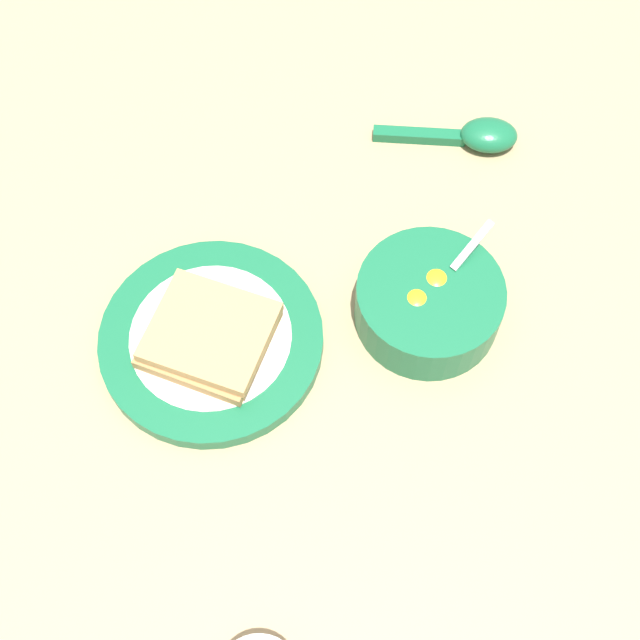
{
  "coord_description": "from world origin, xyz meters",
  "views": [
    {
      "loc": [
        0.15,
        0.28,
        0.75
      ],
      "look_at": [
        0.02,
        -0.07,
        0.02
      ],
      "focal_mm": 50.0,
      "sensor_mm": 36.0,
      "label": 1
    }
  ],
  "objects_px": {
    "egg_bowl": "(429,302)",
    "toast_sandwich": "(209,335)",
    "toast_plate": "(212,340)",
    "soup_spoon": "(476,135)"
  },
  "relations": [
    {
      "from": "toast_plate",
      "to": "toast_sandwich",
      "type": "xyz_separation_m",
      "value": [
        0.0,
        0.01,
        0.02
      ]
    },
    {
      "from": "soup_spoon",
      "to": "toast_sandwich",
      "type": "bearing_deg",
      "value": 22.47
    },
    {
      "from": "toast_plate",
      "to": "soup_spoon",
      "type": "xyz_separation_m",
      "value": [
        -0.33,
        -0.13,
        0.0
      ]
    },
    {
      "from": "egg_bowl",
      "to": "toast_plate",
      "type": "distance_m",
      "value": 0.2
    },
    {
      "from": "egg_bowl",
      "to": "toast_plate",
      "type": "height_order",
      "value": "egg_bowl"
    },
    {
      "from": "egg_bowl",
      "to": "toast_sandwich",
      "type": "xyz_separation_m",
      "value": [
        0.2,
        -0.04,
        0.0
      ]
    },
    {
      "from": "toast_plate",
      "to": "soup_spoon",
      "type": "bearing_deg",
      "value": -158.26
    },
    {
      "from": "toast_plate",
      "to": "toast_sandwich",
      "type": "relative_size",
      "value": 1.43
    },
    {
      "from": "egg_bowl",
      "to": "soup_spoon",
      "type": "bearing_deg",
      "value": -126.99
    },
    {
      "from": "egg_bowl",
      "to": "soup_spoon",
      "type": "relative_size",
      "value": 0.95
    }
  ]
}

